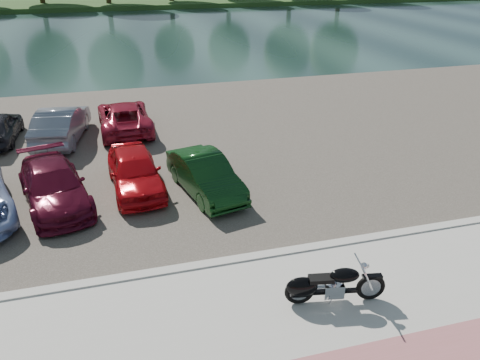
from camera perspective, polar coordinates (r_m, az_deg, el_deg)
name	(u,v)px	position (r m, az deg, el deg)	size (l,w,h in m)	color
ground	(305,305)	(11.24, 7.98, -14.89)	(200.00, 200.00, 0.00)	#595447
promenade	(324,335)	(10.54, 10.18, -18.06)	(60.00, 6.00, 0.10)	#BBB9B0
kerb	(277,254)	(12.65, 4.50, -8.97)	(60.00, 0.30, 0.14)	#BBB9B0
parking_lot	(208,138)	(20.39, -3.93, 5.14)	(60.00, 18.00, 0.04)	#3F3B32
river	(147,34)	(48.37, -11.27, 17.06)	(120.00, 40.00, 0.00)	#1B3230
far_bank	(128,0)	(80.07, -13.48, 20.56)	(120.00, 24.00, 0.60)	#254317
motorcycle	(326,285)	(10.96, 10.45, -12.52)	(2.31, 0.83, 1.05)	black
car_3	(54,186)	(15.82, -21.76, -0.66)	(1.80, 4.42, 1.28)	#4C0A1E
car_4	(135,171)	(16.00, -12.70, 1.10)	(1.60, 3.98, 1.36)	red
car_5	(205,175)	(15.45, -4.25, 0.64)	(1.36, 3.91, 1.29)	#0E3412
car_9	(61,124)	(21.17, -20.96, 6.40)	(1.55, 4.44, 1.46)	slate
car_10	(124,116)	(21.59, -13.93, 7.53)	(2.16, 4.68, 1.30)	#A21B32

